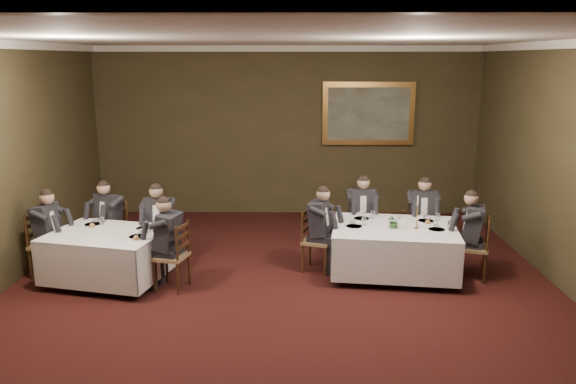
{
  "coord_description": "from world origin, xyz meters",
  "views": [
    {
      "loc": [
        0.16,
        -6.71,
        3.25
      ],
      "look_at": [
        0.06,
        2.08,
        1.15
      ],
      "focal_mm": 35.0,
      "sensor_mm": 36.0,
      "label": 1
    }
  ],
  "objects_px": {
    "diner_main_endleft": "(317,239)",
    "chair_sec_backleft": "(112,244)",
    "chair_sec_endleft": "(48,258)",
    "diner_sec_endright": "(171,254)",
    "candlestick": "(417,216)",
    "diner_sec_backright": "(160,234)",
    "chair_main_backleft": "(361,236)",
    "centerpiece": "(394,220)",
    "painting": "(368,114)",
    "chair_main_endleft": "(317,253)",
    "chair_main_endright": "(473,260)",
    "chair_main_backright": "(421,238)",
    "diner_main_endright": "(473,246)",
    "table_main": "(394,246)",
    "chair_sec_endright": "(173,270)",
    "table_second": "(108,253)",
    "diner_sec_endleft": "(47,244)",
    "diner_sec_backleft": "(111,231)",
    "chair_sec_backright": "(161,248)",
    "diner_main_backright": "(422,226)",
    "diner_main_backleft": "(361,223)"
  },
  "relations": [
    {
      "from": "chair_main_backleft",
      "to": "diner_sec_backright",
      "type": "height_order",
      "value": "diner_sec_backright"
    },
    {
      "from": "chair_main_backleft",
      "to": "centerpiece",
      "type": "height_order",
      "value": "chair_main_backleft"
    },
    {
      "from": "diner_sec_backright",
      "to": "chair_sec_backleft",
      "type": "bearing_deg",
      "value": -11.27
    },
    {
      "from": "centerpiece",
      "to": "candlestick",
      "type": "relative_size",
      "value": 0.45
    },
    {
      "from": "diner_main_endleft",
      "to": "chair_sec_endleft",
      "type": "bearing_deg",
      "value": -67.94
    },
    {
      "from": "diner_sec_endright",
      "to": "diner_main_endleft",
      "type": "bearing_deg",
      "value": -56.91
    },
    {
      "from": "diner_main_endleft",
      "to": "chair_sec_backright",
      "type": "xyz_separation_m",
      "value": [
        -2.51,
        0.23,
        -0.23
      ]
    },
    {
      "from": "diner_sec_backright",
      "to": "table_main",
      "type": "bearing_deg",
      "value": 176.91
    },
    {
      "from": "diner_sec_backright",
      "to": "centerpiece",
      "type": "relative_size",
      "value": 5.83
    },
    {
      "from": "table_main",
      "to": "diner_main_endright",
      "type": "xyz_separation_m",
      "value": [
        1.16,
        -0.14,
        0.06
      ]
    },
    {
      "from": "diner_main_backright",
      "to": "chair_sec_backleft",
      "type": "distance_m",
      "value": 5.15
    },
    {
      "from": "chair_main_backright",
      "to": "centerpiece",
      "type": "bearing_deg",
      "value": 59.36
    },
    {
      "from": "candlestick",
      "to": "diner_sec_backright",
      "type": "bearing_deg",
      "value": 173.75
    },
    {
      "from": "diner_main_endleft",
      "to": "chair_sec_backleft",
      "type": "bearing_deg",
      "value": -78.73
    },
    {
      "from": "chair_main_backright",
      "to": "diner_sec_endright",
      "type": "height_order",
      "value": "diner_sec_endright"
    },
    {
      "from": "chair_main_endleft",
      "to": "diner_sec_backleft",
      "type": "height_order",
      "value": "diner_sec_backleft"
    },
    {
      "from": "chair_main_endright",
      "to": "candlestick",
      "type": "height_order",
      "value": "candlestick"
    },
    {
      "from": "painting",
      "to": "diner_sec_endright",
      "type": "bearing_deg",
      "value": -128.97
    },
    {
      "from": "chair_main_backright",
      "to": "diner_main_endright",
      "type": "bearing_deg",
      "value": 121.07
    },
    {
      "from": "chair_sec_endright",
      "to": "diner_sec_endleft",
      "type": "distance_m",
      "value": 2.07
    },
    {
      "from": "diner_sec_endright",
      "to": "table_second",
      "type": "bearing_deg",
      "value": 91.34
    },
    {
      "from": "chair_sec_backleft",
      "to": "chair_sec_endleft",
      "type": "distance_m",
      "value": 1.03
    },
    {
      "from": "candlestick",
      "to": "painting",
      "type": "height_order",
      "value": "painting"
    },
    {
      "from": "table_second",
      "to": "diner_sec_backright",
      "type": "bearing_deg",
      "value": 49.08
    },
    {
      "from": "diner_main_backright",
      "to": "chair_sec_endright",
      "type": "height_order",
      "value": "diner_main_backright"
    },
    {
      "from": "diner_sec_endright",
      "to": "diner_sec_endleft",
      "type": "xyz_separation_m",
      "value": [
        -1.99,
        0.46,
        0.0
      ]
    },
    {
      "from": "chair_sec_backleft",
      "to": "centerpiece",
      "type": "height_order",
      "value": "chair_sec_backleft"
    },
    {
      "from": "chair_main_endright",
      "to": "diner_sec_endleft",
      "type": "xyz_separation_m",
      "value": [
        -6.45,
        0.03,
        0.23
      ]
    },
    {
      "from": "table_main",
      "to": "chair_main_endleft",
      "type": "distance_m",
      "value": 1.19
    },
    {
      "from": "diner_main_backright",
      "to": "centerpiece",
      "type": "xyz_separation_m",
      "value": [
        -0.64,
        -0.95,
        0.37
      ]
    },
    {
      "from": "diner_main_endleft",
      "to": "diner_sec_backright",
      "type": "xyz_separation_m",
      "value": [
        -2.51,
        0.22,
        0.0
      ]
    },
    {
      "from": "chair_main_backleft",
      "to": "chair_sec_backleft",
      "type": "bearing_deg",
      "value": 4.27
    },
    {
      "from": "diner_sec_endright",
      "to": "centerpiece",
      "type": "bearing_deg",
      "value": -66.69
    },
    {
      "from": "diner_main_backright",
      "to": "chair_main_endright",
      "type": "bearing_deg",
      "value": 121.77
    },
    {
      "from": "diner_main_endright",
      "to": "diner_main_endleft",
      "type": "bearing_deg",
      "value": 100.28
    },
    {
      "from": "diner_sec_backright",
      "to": "painting",
      "type": "bearing_deg",
      "value": -137.08
    },
    {
      "from": "chair_main_endleft",
      "to": "chair_main_endright",
      "type": "relative_size",
      "value": 1.0
    },
    {
      "from": "chair_main_endleft",
      "to": "chair_main_endright",
      "type": "bearing_deg",
      "value": 101.41
    },
    {
      "from": "chair_main_backright",
      "to": "diner_sec_backright",
      "type": "distance_m",
      "value": 4.32
    },
    {
      "from": "centerpiece",
      "to": "painting",
      "type": "height_order",
      "value": "painting"
    },
    {
      "from": "chair_sec_backleft",
      "to": "candlestick",
      "type": "xyz_separation_m",
      "value": [
        4.83,
        -0.64,
        0.67
      ]
    },
    {
      "from": "diner_main_endright",
      "to": "chair_sec_backleft",
      "type": "height_order",
      "value": "diner_main_endright"
    },
    {
      "from": "diner_sec_endleft",
      "to": "candlestick",
      "type": "bearing_deg",
      "value": 98.87
    },
    {
      "from": "chair_sec_endright",
      "to": "chair_main_endright",
      "type": "bearing_deg",
      "value": -70.04
    },
    {
      "from": "candlestick",
      "to": "diner_main_backright",
      "type": "bearing_deg",
      "value": 72.42
    },
    {
      "from": "diner_sec_endright",
      "to": "painting",
      "type": "height_order",
      "value": "painting"
    },
    {
      "from": "chair_sec_backright",
      "to": "diner_sec_endright",
      "type": "distance_m",
      "value": 1.05
    },
    {
      "from": "chair_main_endleft",
      "to": "diner_sec_backleft",
      "type": "xyz_separation_m",
      "value": [
        -3.35,
        0.41,
        0.23
      ]
    },
    {
      "from": "diner_sec_backright",
      "to": "diner_sec_endleft",
      "type": "height_order",
      "value": "same"
    },
    {
      "from": "diner_main_backleft",
      "to": "diner_main_backright",
      "type": "bearing_deg",
      "value": 171.13
    }
  ]
}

